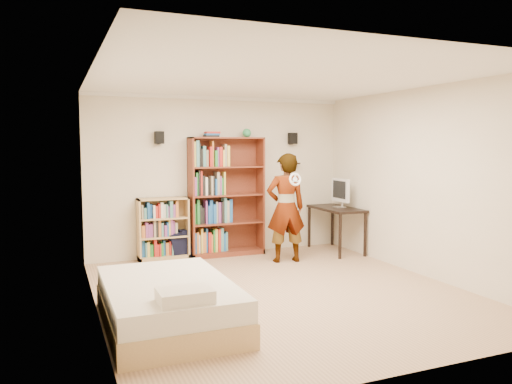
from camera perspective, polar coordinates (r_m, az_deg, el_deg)
ground at (r=6.54m, az=2.83°, el=-11.29°), size 4.50×5.00×0.01m
room_shell at (r=6.27m, az=2.90°, el=4.32°), size 4.52×5.02×2.71m
crown_molding at (r=6.32m, az=2.94°, el=12.58°), size 4.50×5.00×0.06m
speaker_left at (r=8.24m, az=-11.00°, el=6.13°), size 0.14×0.12×0.20m
speaker_right at (r=9.02m, az=4.21°, el=6.14°), size 0.14×0.12×0.20m
wall_shelf at (r=9.03m, az=4.16°, el=3.28°), size 0.25×0.16×0.02m
tall_bookshelf at (r=8.49m, az=-3.38°, el=-0.53°), size 1.27×0.37×2.01m
low_bookshelf at (r=8.30m, az=-10.55°, el=-4.19°), size 0.82×0.31×1.02m
computer_desk at (r=8.95m, az=9.13°, el=-4.25°), size 0.58×1.15×0.78m
imac at (r=8.88m, az=9.52°, el=-0.12°), size 0.14×0.52×0.51m
daybed at (r=5.40m, az=-10.03°, el=-11.79°), size 1.27×1.96×0.58m
person at (r=8.01m, az=3.43°, el=-1.82°), size 0.69×0.50×1.75m
wii_wheel at (r=7.67m, az=4.50°, el=1.44°), size 0.21×0.08×0.21m
navy_bag at (r=8.40m, az=-8.70°, el=-5.95°), size 0.38×0.27×0.47m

